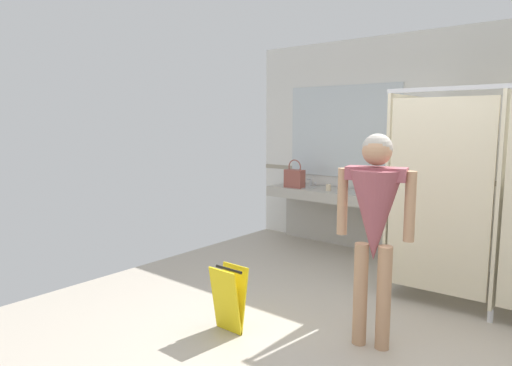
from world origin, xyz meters
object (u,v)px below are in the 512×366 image
handbag (295,178)px  paper_cup (328,187)px  person_standing (375,214)px  soap_dispenser (364,185)px  wet_floor_sign (229,298)px

handbag → paper_cup: size_ratio=4.62×
person_standing → soap_dispenser: 2.72m
person_standing → wet_floor_sign: person_standing is taller
paper_cup → wet_floor_sign: bearing=-76.8°
person_standing → handbag: (-2.18, 2.09, -0.09)m
person_standing → soap_dispenser: person_standing is taller
soap_dispenser → wet_floor_sign: 3.01m
handbag → soap_dispenser: 0.98m
handbag → wet_floor_sign: bearing=-66.2°
person_standing → soap_dispenser: bearing=117.6°
wet_floor_sign → handbag: bearing=113.8°
person_standing → handbag: bearing=136.2°
soap_dispenser → wet_floor_sign: soap_dispenser is taller
person_standing → wet_floor_sign: 1.39m
paper_cup → wet_floor_sign: paper_cup is taller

